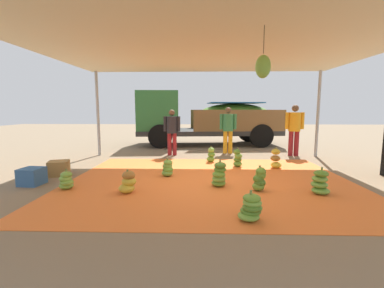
% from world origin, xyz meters
% --- Properties ---
extents(ground_plane, '(40.00, 40.00, 0.00)m').
position_xyz_m(ground_plane, '(0.00, 3.00, 0.00)').
color(ground_plane, '#7F6B51').
extents(tarp_orange, '(6.37, 5.19, 0.01)m').
position_xyz_m(tarp_orange, '(0.00, 0.00, 0.01)').
color(tarp_orange, orange).
rests_on(tarp_orange, ground).
extents(tent_canopy, '(8.00, 7.00, 2.97)m').
position_xyz_m(tent_canopy, '(0.00, -0.10, 2.89)').
color(tent_canopy, '#9EA0A5').
rests_on(tent_canopy, ground).
extents(banana_bunch_0, '(0.40, 0.42, 0.45)m').
position_xyz_m(banana_bunch_0, '(-1.63, -0.93, 0.21)').
color(banana_bunch_0, gold).
rests_on(banana_bunch_0, tarp_orange).
extents(banana_bunch_1, '(0.32, 0.36, 0.54)m').
position_xyz_m(banana_bunch_1, '(0.84, 1.49, 0.24)').
color(banana_bunch_1, '#518428').
rests_on(banana_bunch_1, tarp_orange).
extents(banana_bunch_2, '(0.39, 0.42, 0.52)m').
position_xyz_m(banana_bunch_2, '(2.08, -0.89, 0.22)').
color(banana_bunch_2, '#6B9E38').
rests_on(banana_bunch_2, tarp_orange).
extents(banana_bunch_3, '(0.35, 0.34, 0.51)m').
position_xyz_m(banana_bunch_3, '(0.96, -0.73, 0.24)').
color(banana_bunch_3, '#60932D').
rests_on(banana_bunch_3, tarp_orange).
extents(banana_bunch_4, '(0.45, 0.45, 0.44)m').
position_xyz_m(banana_bunch_4, '(0.52, -2.15, 0.19)').
color(banana_bunch_4, '#6B9E38').
rests_on(banana_bunch_4, tarp_orange).
extents(banana_bunch_5, '(0.35, 0.35, 0.48)m').
position_xyz_m(banana_bunch_5, '(0.12, 2.16, 0.22)').
color(banana_bunch_5, '#60932D').
rests_on(banana_bunch_5, tarp_orange).
extents(banana_bunch_6, '(0.37, 0.37, 0.44)m').
position_xyz_m(banana_bunch_6, '(-1.01, 0.38, 0.20)').
color(banana_bunch_6, '#6B9E38').
rests_on(banana_bunch_6, tarp_orange).
extents(banana_bunch_7, '(0.40, 0.40, 0.57)m').
position_xyz_m(banana_bunch_7, '(1.87, 1.35, 0.25)').
color(banana_bunch_7, gold).
rests_on(banana_bunch_7, tarp_orange).
extents(banana_bunch_8, '(0.42, 0.42, 0.57)m').
position_xyz_m(banana_bunch_8, '(0.18, -0.45, 0.25)').
color(banana_bunch_8, '#60932D').
rests_on(banana_bunch_8, tarp_orange).
extents(banana_bunch_9, '(0.40, 0.40, 0.42)m').
position_xyz_m(banana_bunch_9, '(-2.93, -0.75, 0.18)').
color(banana_bunch_9, '#75A83D').
rests_on(banana_bunch_9, tarp_orange).
extents(cargo_truck_main, '(6.47, 2.82, 2.40)m').
position_xyz_m(cargo_truck_main, '(-0.03, 6.23, 1.23)').
color(cargo_truck_main, '#2D2D2D').
rests_on(cargo_truck_main, ground).
extents(worker_0, '(0.59, 0.36, 1.61)m').
position_xyz_m(worker_0, '(-1.21, 3.36, 0.94)').
color(worker_0, maroon).
rests_on(worker_0, ground).
extents(worker_1, '(0.62, 0.38, 1.69)m').
position_xyz_m(worker_1, '(0.81, 3.85, 0.99)').
color(worker_1, orange).
rests_on(worker_1, ground).
extents(worker_2, '(0.65, 0.40, 1.78)m').
position_xyz_m(worker_2, '(3.05, 3.38, 1.04)').
color(worker_2, maroon).
rests_on(worker_2, ground).
extents(crate_0, '(0.57, 0.56, 0.36)m').
position_xyz_m(crate_0, '(-3.70, 0.38, 0.18)').
color(crate_0, olive).
rests_on(crate_0, ground).
extents(crate_1, '(0.46, 0.47, 0.37)m').
position_xyz_m(crate_1, '(-3.85, -0.43, 0.18)').
color(crate_1, '#335B8E').
rests_on(crate_1, ground).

